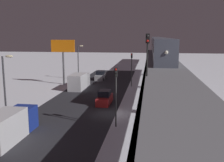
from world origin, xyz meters
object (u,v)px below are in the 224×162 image
object	(u,v)px
rail_signal	(147,47)
sedan_red	(105,98)
traffic_light_mid	(132,65)
commercial_billboard	(63,50)
box_truck	(9,126)
delivery_van	(79,81)
traffic_light_near	(116,89)
subway_train	(158,44)
sedan_silver	(100,76)

from	to	relation	value
rail_signal	sedan_red	xyz separation A→B (m)	(6.11, -11.35, -7.82)
sedan_red	traffic_light_mid	world-z (taller)	traffic_light_mid
rail_signal	commercial_billboard	size ratio (longest dim) A/B	0.45
rail_signal	sedan_red	bearing A→B (deg)	-61.70
box_truck	delivery_van	size ratio (longest dim) A/B	1.00
commercial_billboard	traffic_light_mid	bearing A→B (deg)	178.12
box_truck	delivery_van	distance (m)	24.66
sedan_red	traffic_light_near	xyz separation A→B (m)	(-2.90, 9.46, 3.40)
rail_signal	box_truck	distance (m)	14.94
box_truck	subway_train	bearing A→B (deg)	-107.76
rail_signal	sedan_red	distance (m)	15.07
delivery_van	traffic_light_mid	world-z (taller)	traffic_light_mid
commercial_billboard	sedan_silver	bearing A→B (deg)	-132.13
traffic_light_near	commercial_billboard	xyz separation A→B (m)	(13.71, -23.39, 2.63)
delivery_van	traffic_light_near	bearing A→B (deg)	115.64
box_truck	delivery_van	world-z (taller)	same
delivery_van	traffic_light_near	world-z (taller)	traffic_light_near
subway_train	sedan_silver	xyz separation A→B (m)	(12.85, 11.23, -6.88)
sedan_silver	box_truck	bearing A→B (deg)	86.74
sedan_red	box_truck	size ratio (longest dim) A/B	0.63
rail_signal	commercial_billboard	xyz separation A→B (m)	(16.92, -25.27, -1.79)
box_truck	traffic_light_mid	world-z (taller)	traffic_light_mid
sedan_silver	commercial_billboard	world-z (taller)	commercial_billboard
rail_signal	sedan_red	size ratio (longest dim) A/B	0.86
rail_signal	commercial_billboard	distance (m)	30.47
subway_train	commercial_billboard	world-z (taller)	subway_train
sedan_silver	sedan_red	distance (m)	21.29
traffic_light_mid	commercial_billboard	xyz separation A→B (m)	(13.71, -0.45, 2.63)
delivery_van	traffic_light_near	xyz separation A→B (m)	(-9.50, 19.79, 2.85)
traffic_light_mid	commercial_billboard	bearing A→B (deg)	-1.88
sedan_silver	box_truck	size ratio (longest dim) A/B	0.63
rail_signal	sedan_red	world-z (taller)	rail_signal
subway_train	traffic_light_mid	size ratio (longest dim) A/B	11.57
subway_train	commercial_billboard	distance (m)	26.29
rail_signal	traffic_light_mid	distance (m)	25.42
traffic_light_near	traffic_light_mid	bearing A→B (deg)	-90.00
subway_train	delivery_van	xyz separation A→B (m)	(14.85, 21.69, -6.32)
box_truck	rail_signal	bearing A→B (deg)	-166.81
box_truck	traffic_light_near	size ratio (longest dim) A/B	1.16
subway_train	rail_signal	distance (m)	43.43
sedan_silver	traffic_light_near	xyz separation A→B (m)	(-7.50, 30.25, 3.41)
sedan_silver	traffic_light_mid	xyz separation A→B (m)	(-7.50, 7.31, 3.41)
delivery_van	traffic_light_mid	bearing A→B (deg)	-161.66
subway_train	traffic_light_near	size ratio (longest dim) A/B	11.57
sedan_red	commercial_billboard	world-z (taller)	commercial_billboard
traffic_light_near	delivery_van	bearing A→B (deg)	-64.36
sedan_silver	box_truck	distance (m)	35.18
subway_train	sedan_silver	bearing A→B (deg)	41.15
box_truck	traffic_light_mid	bearing A→B (deg)	-108.86
sedan_silver	traffic_light_near	world-z (taller)	traffic_light_near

